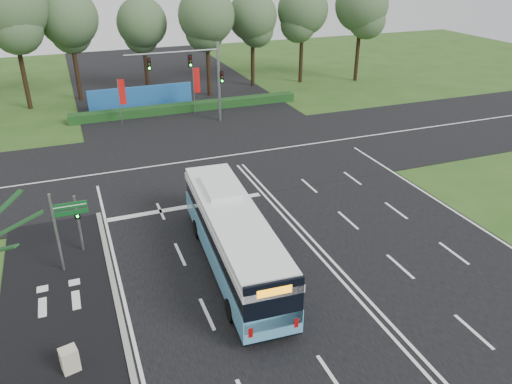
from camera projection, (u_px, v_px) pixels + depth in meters
ground at (296, 231)px, 27.76m from camera, size 120.00×120.00×0.00m
road_main at (296, 231)px, 27.76m from camera, size 20.00×120.00×0.04m
road_cross at (229, 156)px, 37.81m from camera, size 120.00×14.00×0.05m
bike_path at (60, 318)px, 21.19m from camera, size 5.00×18.00×0.06m
kerb_strip at (118, 305)px, 21.95m from camera, size 0.25×18.00×0.12m
city_bus at (233, 237)px, 23.91m from camera, size 3.19×11.93×3.39m
pedestrian_signal at (79, 222)px, 25.17m from camera, size 0.30×0.41×3.20m
street_sign at (63, 223)px, 23.32m from camera, size 1.63×0.13×4.19m
utility_cabinet at (70, 360)px, 18.38m from camera, size 0.72×0.65×1.04m
banner_flag_left at (122, 95)px, 43.45m from camera, size 0.61×0.06×4.15m
banner_flag_mid at (196, 83)px, 46.54m from camera, size 0.65×0.07×4.39m
traffic_light_gantry at (199, 71)px, 42.96m from camera, size 8.41×0.28×7.00m
hedge at (188, 107)px, 48.12m from camera, size 22.00×1.20×0.80m
blue_hoarding at (141, 98)px, 48.61m from camera, size 10.00×0.30×2.20m
eucalyptus_row at (160, 14)px, 49.68m from camera, size 49.08×8.83×12.72m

